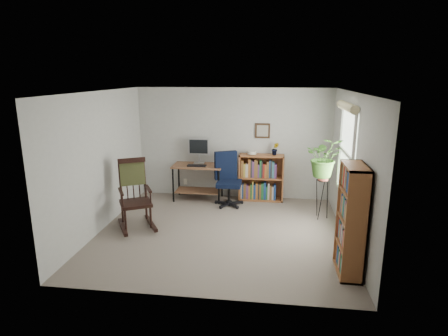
# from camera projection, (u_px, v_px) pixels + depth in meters

# --- Properties ---
(floor) EXTENTS (4.20, 4.00, 0.00)m
(floor) POSITION_uv_depth(u_px,v_px,m) (221.00, 232.00, 6.52)
(floor) COLOR gray
(floor) RESTS_ON ground
(ceiling) EXTENTS (4.20, 4.00, 0.00)m
(ceiling) POSITION_uv_depth(u_px,v_px,m) (221.00, 92.00, 5.94)
(ceiling) COLOR silver
(ceiling) RESTS_ON ground
(wall_back) EXTENTS (4.20, 0.00, 2.40)m
(wall_back) POSITION_uv_depth(u_px,v_px,m) (233.00, 144.00, 8.15)
(wall_back) COLOR #B7B8B3
(wall_back) RESTS_ON ground
(wall_front) EXTENTS (4.20, 0.00, 2.40)m
(wall_front) POSITION_uv_depth(u_px,v_px,m) (197.00, 206.00, 4.30)
(wall_front) COLOR #B7B8B3
(wall_front) RESTS_ON ground
(wall_left) EXTENTS (0.00, 4.00, 2.40)m
(wall_left) POSITION_uv_depth(u_px,v_px,m) (101.00, 161.00, 6.49)
(wall_left) COLOR #B7B8B3
(wall_left) RESTS_ON ground
(wall_right) EXTENTS (0.00, 4.00, 2.40)m
(wall_right) POSITION_uv_depth(u_px,v_px,m) (351.00, 169.00, 5.97)
(wall_right) COLOR #B7B8B3
(wall_right) RESTS_ON ground
(window) EXTENTS (0.12, 1.20, 1.50)m
(window) POSITION_uv_depth(u_px,v_px,m) (346.00, 153.00, 6.21)
(window) COLOR silver
(window) RESTS_ON wall_right
(desk) EXTENTS (1.07, 0.59, 0.77)m
(desk) POSITION_uv_depth(u_px,v_px,m) (198.00, 182.00, 8.15)
(desk) COLOR brown
(desk) RESTS_ON floor
(monitor) EXTENTS (0.46, 0.16, 0.56)m
(monitor) POSITION_uv_depth(u_px,v_px,m) (199.00, 151.00, 8.13)
(monitor) COLOR #B0B0B4
(monitor) RESTS_ON desk
(keyboard) EXTENTS (0.40, 0.15, 0.02)m
(keyboard) POSITION_uv_depth(u_px,v_px,m) (197.00, 166.00, 7.94)
(keyboard) COLOR black
(keyboard) RESTS_ON desk
(office_chair) EXTENTS (0.82, 0.82, 1.13)m
(office_chair) POSITION_uv_depth(u_px,v_px,m) (229.00, 179.00, 7.71)
(office_chair) COLOR black
(office_chair) RESTS_ON floor
(rocking_chair) EXTENTS (1.08, 1.26, 1.25)m
(rocking_chair) POSITION_uv_depth(u_px,v_px,m) (135.00, 194.00, 6.57)
(rocking_chair) COLOR black
(rocking_chair) RESTS_ON floor
(low_bookshelf) EXTENTS (0.95, 0.32, 1.01)m
(low_bookshelf) POSITION_uv_depth(u_px,v_px,m) (261.00, 178.00, 8.07)
(low_bookshelf) COLOR #975831
(low_bookshelf) RESTS_ON floor
(tall_bookshelf) EXTENTS (0.29, 0.67, 1.53)m
(tall_bookshelf) POSITION_uv_depth(u_px,v_px,m) (351.00, 220.00, 5.01)
(tall_bookshelf) COLOR #975831
(tall_bookshelf) RESTS_ON floor
(plant_stand) EXTENTS (0.29, 0.29, 0.88)m
(plant_stand) POSITION_uv_depth(u_px,v_px,m) (322.00, 196.00, 7.05)
(plant_stand) COLOR black
(plant_stand) RESTS_ON floor
(spider_plant) EXTENTS (1.69, 1.88, 1.46)m
(spider_plant) POSITION_uv_depth(u_px,v_px,m) (326.00, 138.00, 6.78)
(spider_plant) COLOR #3D6F26
(spider_plant) RESTS_ON plant_stand
(potted_plant_small) EXTENTS (0.13, 0.24, 0.11)m
(potted_plant_small) POSITION_uv_depth(u_px,v_px,m) (275.00, 153.00, 7.91)
(potted_plant_small) COLOR #3D6F26
(potted_plant_small) RESTS_ON low_bookshelf
(framed_picture) EXTENTS (0.32, 0.04, 0.32)m
(framed_picture) POSITION_uv_depth(u_px,v_px,m) (262.00, 131.00, 7.97)
(framed_picture) COLOR black
(framed_picture) RESTS_ON wall_back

